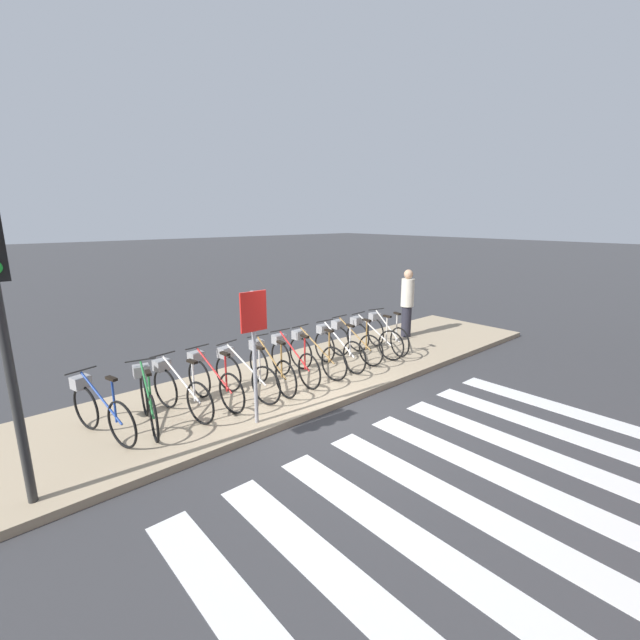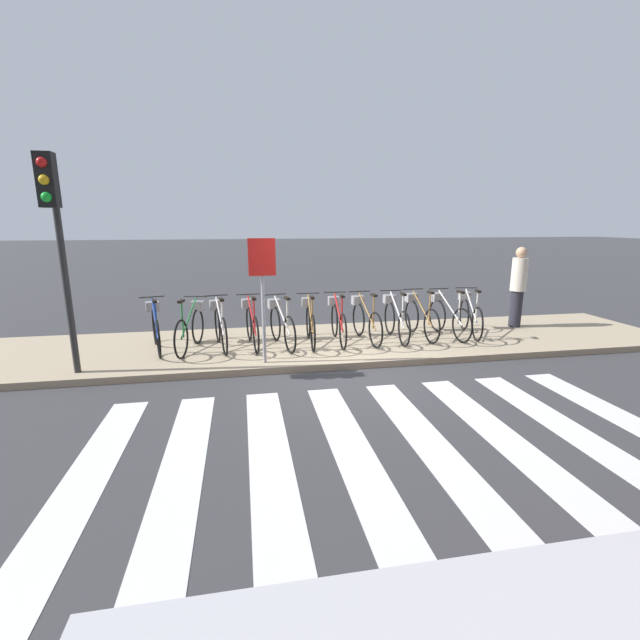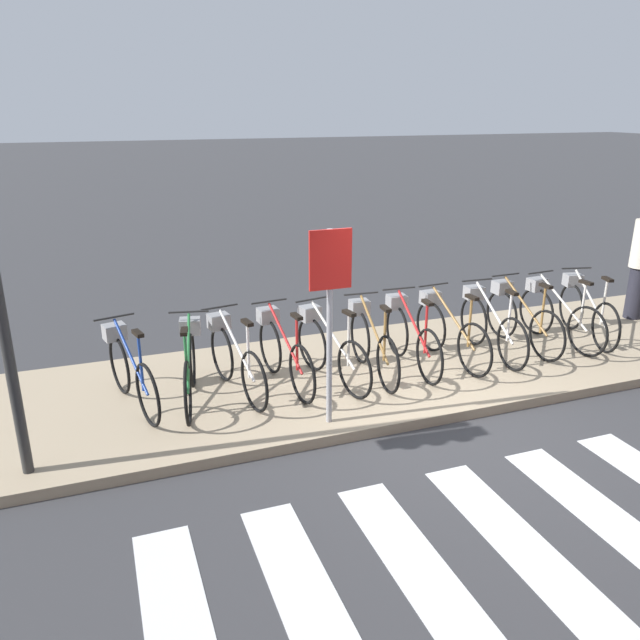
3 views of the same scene
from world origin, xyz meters
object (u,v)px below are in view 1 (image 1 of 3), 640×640
at_px(parked_bicycle_1, 147,398).
at_px(parked_bicycle_7, 313,353).
at_px(pedestrian, 407,301).
at_px(parked_bicycle_0, 99,408).
at_px(parked_bicycle_3, 211,379).
at_px(parked_bicycle_8, 336,347).
at_px(sign_post, 254,335).
at_px(parked_bicycle_11, 385,332).
at_px(parked_bicycle_6, 292,359).
at_px(parked_bicycle_5, 269,366).
at_px(parked_bicycle_4, 243,373).
at_px(parked_bicycle_9, 351,341).
at_px(parked_bicycle_2, 178,388).
at_px(parked_bicycle_10, 371,336).

bearing_deg(parked_bicycle_1, parked_bicycle_7, 0.43).
relative_size(parked_bicycle_1, pedestrian, 0.90).
height_order(parked_bicycle_0, parked_bicycle_7, same).
xyz_separation_m(parked_bicycle_1, parked_bicycle_3, (1.11, 0.07, 0.00)).
bearing_deg(parked_bicycle_0, parked_bicycle_8, -0.83).
bearing_deg(pedestrian, sign_post, -164.68).
bearing_deg(parked_bicycle_11, sign_post, -165.31).
distance_m(parked_bicycle_0, parked_bicycle_7, 4.02).
relative_size(parked_bicycle_6, parked_bicycle_8, 1.00).
xyz_separation_m(parked_bicycle_3, parked_bicycle_11, (4.57, 0.04, 0.00)).
bearing_deg(sign_post, parked_bicycle_8, 21.69).
relative_size(parked_bicycle_3, parked_bicycle_5, 1.00).
bearing_deg(sign_post, parked_bicycle_6, 35.38).
relative_size(parked_bicycle_3, parked_bicycle_4, 1.01).
bearing_deg(parked_bicycle_5, parked_bicycle_8, 1.60).
relative_size(parked_bicycle_6, parked_bicycle_7, 1.00).
height_order(parked_bicycle_5, sign_post, sign_post).
height_order(parked_bicycle_4, parked_bicycle_9, same).
distance_m(parked_bicycle_3, sign_post, 1.49).
bearing_deg(parked_bicycle_2, parked_bicycle_3, 1.62).
bearing_deg(parked_bicycle_11, parked_bicycle_1, -178.95).
bearing_deg(parked_bicycle_8, parked_bicycle_4, -178.47).
height_order(parked_bicycle_2, sign_post, sign_post).
bearing_deg(parked_bicycle_4, parked_bicycle_2, 176.00).
bearing_deg(parked_bicycle_5, parked_bicycle_0, 177.68).
bearing_deg(parked_bicycle_9, parked_bicycle_3, -178.95).
bearing_deg(parked_bicycle_6, parked_bicycle_4, -177.22).
xyz_separation_m(parked_bicycle_4, parked_bicycle_5, (0.57, 0.01, 0.00)).
relative_size(parked_bicycle_7, parked_bicycle_9, 1.00).
relative_size(parked_bicycle_2, parked_bicycle_3, 0.99).
relative_size(parked_bicycle_1, parked_bicycle_3, 0.99).
bearing_deg(sign_post, parked_bicycle_4, 69.99).
bearing_deg(parked_bicycle_1, parked_bicycle_6, 0.51).
distance_m(parked_bicycle_3, parked_bicycle_6, 1.69).
relative_size(parked_bicycle_10, pedestrian, 0.92).
bearing_deg(parked_bicycle_0, parked_bicycle_7, -1.06).
distance_m(parked_bicycle_5, parked_bicycle_11, 3.44).
distance_m(parked_bicycle_1, parked_bicycle_9, 4.57).
height_order(parked_bicycle_11, sign_post, sign_post).
relative_size(parked_bicycle_5, sign_post, 0.79).
bearing_deg(parked_bicycle_2, parked_bicycle_10, 0.40).
bearing_deg(parked_bicycle_1, parked_bicycle_2, 5.52).
bearing_deg(parked_bicycle_3, parked_bicycle_5, -4.25).
xyz_separation_m(parked_bicycle_10, sign_post, (-3.86, -1.13, 0.98)).
height_order(parked_bicycle_1, parked_bicycle_3, same).
height_order(parked_bicycle_10, sign_post, sign_post).
bearing_deg(parked_bicycle_8, parked_bicycle_0, 179.17).
bearing_deg(parked_bicycle_2, parked_bicycle_7, -0.49).
bearing_deg(parked_bicycle_6, sign_post, -144.62).
bearing_deg(pedestrian, parked_bicycle_0, -176.77).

